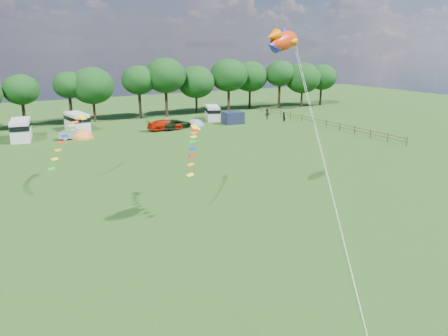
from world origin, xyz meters
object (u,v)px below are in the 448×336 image
campervan_b (21,129)px  fish_kite (281,41)px  walker_a (283,117)px  tent_greyblue (195,126)px  car_b (75,134)px  car_c (165,125)px  campervan_d (212,112)px  tent_orange (82,138)px  car_d (176,124)px  walker_b (267,114)px  campervan_c (77,121)px

campervan_b → fish_kite: bearing=-152.6°
walker_a → tent_greyblue: bearing=-37.4°
car_b → campervan_b: campervan_b is taller
walker_a → car_c: bearing=-31.3°
tent_greyblue → walker_a: walker_a is taller
car_b → campervan_b: size_ratio=0.67×
car_b → tent_greyblue: 18.64m
campervan_d → fish_kite: bearing=178.5°
campervan_b → tent_orange: (7.34, -2.88, -1.46)m
campervan_b → car_d: bearing=-88.6°
car_d → walker_a: 18.54m
tent_orange → walker_b: 31.39m
campervan_b → tent_greyblue: size_ratio=1.86×
walker_a → walker_b: 3.52m
car_d → campervan_c: 14.70m
car_d → campervan_d: bearing=-79.2°
tent_orange → tent_greyblue: 17.67m
tent_orange → fish_kite: size_ratio=0.96×
car_c → car_d: car_c is taller
campervan_d → tent_greyblue: campervan_d is taller
car_c → walker_b: bearing=-85.0°
walker_a → campervan_c: bearing=-39.9°
car_b → walker_a: size_ratio=2.55×
campervan_b → campervan_d: 30.17m
campervan_b → tent_orange: campervan_b is taller
car_b → walker_b: walker_b is taller
car_d → tent_orange: bearing=74.1°
car_c → tent_greyblue: bearing=-77.7°
tent_greyblue → fish_kite: fish_kite is taller
campervan_c → tent_greyblue: campervan_c is taller
campervan_b → walker_b: size_ratio=3.28×
car_b → campervan_d: 24.23m
campervan_c → walker_b: bearing=-107.8°
tent_greyblue → walker_b: (13.72, 0.02, 0.88)m
car_c → car_d: size_ratio=0.97×
tent_orange → tent_greyblue: tent_orange is taller
car_d → tent_orange: 14.05m
campervan_c → campervan_b: bearing=105.1°
car_c → walker_b: walker_b is taller
car_d → car_c: bearing=82.6°
car_b → campervan_c: (1.59, 6.32, 0.70)m
tent_orange → fish_kite: (6.31, -36.76, 12.65)m
campervan_d → tent_orange: (-22.77, -4.87, -1.26)m
campervan_c → tent_orange: campervan_c is taller
campervan_b → car_b: bearing=-106.2°
tent_greyblue → walker_a: (14.73, -3.35, 0.76)m
car_b → car_d: bearing=-81.1°
walker_b → car_c: bearing=-4.1°
fish_kite → campervan_c: bearing=75.1°
tent_greyblue → walker_b: size_ratio=1.76×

